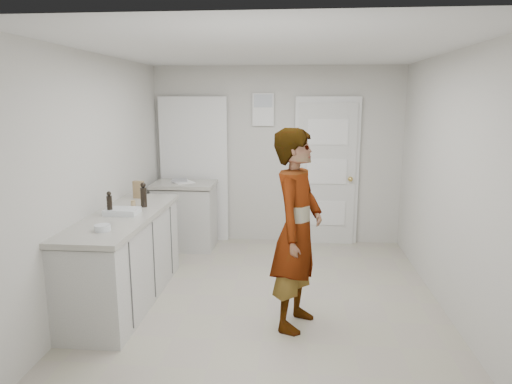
# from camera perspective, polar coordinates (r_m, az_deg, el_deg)

# --- Properties ---
(ground) EXTENTS (4.00, 4.00, 0.00)m
(ground) POSITION_cam_1_polar(r_m,az_deg,el_deg) (4.92, 1.51, -13.04)
(ground) COLOR #ADA891
(ground) RESTS_ON ground
(room_shell) EXTENTS (4.00, 4.00, 4.00)m
(room_shell) POSITION_cam_1_polar(r_m,az_deg,el_deg) (6.52, 1.09, 2.53)
(room_shell) COLOR beige
(room_shell) RESTS_ON ground
(main_counter) EXTENTS (0.64, 1.96, 0.93)m
(main_counter) POSITION_cam_1_polar(r_m,az_deg,el_deg) (4.88, -16.07, -8.33)
(main_counter) COLOR silver
(main_counter) RESTS_ON ground
(side_counter) EXTENTS (0.84, 0.61, 0.93)m
(side_counter) POSITION_cam_1_polar(r_m,az_deg,el_deg) (6.41, -8.83, -3.19)
(side_counter) COLOR silver
(side_counter) RESTS_ON ground
(person) EXTENTS (0.62, 0.77, 1.81)m
(person) POSITION_cam_1_polar(r_m,az_deg,el_deg) (4.08, 5.15, -4.77)
(person) COLOR silver
(person) RESTS_ON ground
(cake_mix_box) EXTENTS (0.13, 0.07, 0.20)m
(cake_mix_box) POSITION_cam_1_polar(r_m,az_deg,el_deg) (5.41, -14.46, 0.29)
(cake_mix_box) COLOR olive
(cake_mix_box) RESTS_ON main_counter
(spice_jar) EXTENTS (0.05, 0.05, 0.08)m
(spice_jar) POSITION_cam_1_polar(r_m,az_deg,el_deg) (4.97, -15.11, -1.45)
(spice_jar) COLOR tan
(spice_jar) RESTS_ON main_counter
(oil_cruet_a) EXTENTS (0.07, 0.07, 0.26)m
(oil_cruet_a) POSITION_cam_1_polar(r_m,az_deg,el_deg) (4.96, -13.88, -0.40)
(oil_cruet_a) COLOR black
(oil_cruet_a) RESTS_ON main_counter
(oil_cruet_b) EXTENTS (0.05, 0.05, 0.24)m
(oil_cruet_b) POSITION_cam_1_polar(r_m,az_deg,el_deg) (4.70, -17.84, -1.41)
(oil_cruet_b) COLOR black
(oil_cruet_b) RESTS_ON main_counter
(baking_dish) EXTENTS (0.32, 0.23, 0.06)m
(baking_dish) POSITION_cam_1_polar(r_m,az_deg,el_deg) (4.73, -16.39, -2.36)
(baking_dish) COLOR silver
(baking_dish) RESTS_ON main_counter
(egg_bowl) EXTENTS (0.14, 0.14, 0.05)m
(egg_bowl) POSITION_cam_1_polar(r_m,az_deg,el_deg) (4.19, -18.64, -4.27)
(egg_bowl) COLOR silver
(egg_bowl) RESTS_ON main_counter
(papers) EXTENTS (0.38, 0.39, 0.01)m
(papers) POSITION_cam_1_polar(r_m,az_deg,el_deg) (6.34, -9.15, 1.27)
(papers) COLOR white
(papers) RESTS_ON side_counter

